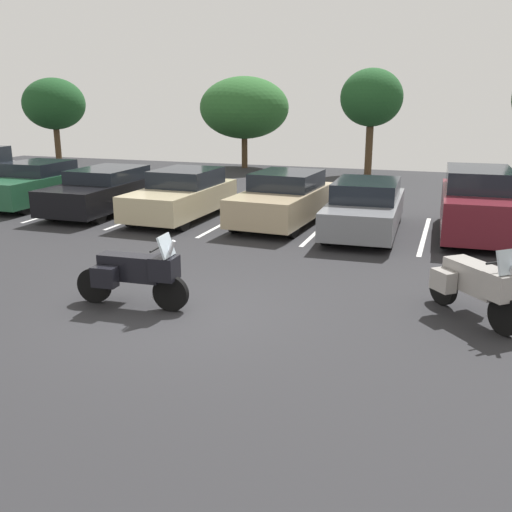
% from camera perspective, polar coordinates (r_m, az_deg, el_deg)
% --- Properties ---
extents(ground, '(44.00, 44.00, 0.10)m').
position_cam_1_polar(ground, '(10.32, -7.95, -5.92)').
color(ground, '#262628').
extents(motorcycle_touring, '(2.20, 0.88, 1.39)m').
position_cam_1_polar(motorcycle_touring, '(10.53, -11.94, -1.66)').
color(motorcycle_touring, black).
rests_on(motorcycle_touring, ground).
extents(motorcycle_second, '(1.51, 1.73, 1.40)m').
position_cam_1_polar(motorcycle_second, '(10.38, 21.12, -2.54)').
color(motorcycle_second, black).
rests_on(motorcycle_second, ground).
extents(parking_stripes, '(26.26, 4.72, 0.01)m').
position_cam_1_polar(parking_stripes, '(17.27, 1.79, 3.20)').
color(parking_stripes, silver).
rests_on(parking_stripes, ground).
extents(car_green, '(1.96, 4.46, 1.49)m').
position_cam_1_polar(car_green, '(21.68, -21.03, 6.67)').
color(car_green, '#235638').
rests_on(car_green, ground).
extents(car_black, '(2.00, 4.87, 1.42)m').
position_cam_1_polar(car_black, '(19.67, -14.77, 6.31)').
color(car_black, black).
rests_on(car_black, ground).
extents(car_champagne, '(1.99, 4.57, 1.50)m').
position_cam_1_polar(car_champagne, '(18.14, -7.32, 6.02)').
color(car_champagne, '#C1B289').
rests_on(car_champagne, ground).
extents(car_tan, '(2.22, 4.50, 1.52)m').
position_cam_1_polar(car_tan, '(17.18, 2.70, 5.64)').
color(car_tan, tan).
rests_on(car_tan, ground).
extents(car_grey, '(2.00, 4.84, 1.46)m').
position_cam_1_polar(car_grey, '(16.31, 10.78, 4.75)').
color(car_grey, slate).
rests_on(car_grey, ground).
extents(car_maroon, '(1.95, 4.57, 1.82)m').
position_cam_1_polar(car_maroon, '(16.75, 21.05, 4.86)').
color(car_maroon, maroon).
rests_on(car_maroon, ground).
extents(tree_center_right, '(2.95, 2.95, 4.98)m').
position_cam_1_polar(tree_center_right, '(28.73, 11.38, 15.09)').
color(tree_center_right, '#4C3823').
rests_on(tree_center_right, ground).
extents(tree_center_left, '(4.64, 4.64, 4.70)m').
position_cam_1_polar(tree_center_left, '(30.98, -1.16, 14.47)').
color(tree_center_left, '#4C3823').
rests_on(tree_center_left, ground).
extents(tree_rear, '(3.52, 3.52, 4.72)m').
position_cam_1_polar(tree_rear, '(36.13, -19.38, 14.02)').
color(tree_rear, '#4C3823').
rests_on(tree_rear, ground).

